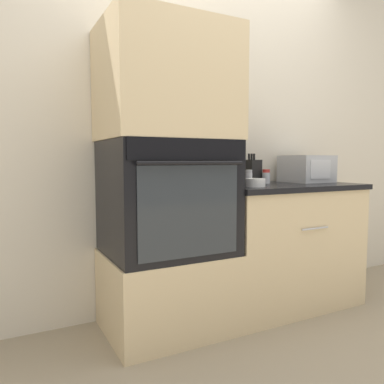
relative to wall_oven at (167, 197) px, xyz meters
The scene contains 12 objects.
ground_plane 0.94m from the wall_oven, 38.86° to the right, with size 12.00×12.00×0.00m, color gray.
wall_back 0.66m from the wall_oven, 42.19° to the left, with size 8.00×0.05×2.50m.
oven_cabinet_base 0.57m from the wall_oven, 90.00° to the left, with size 0.74×0.60×0.48m.
wall_oven is the anchor object (origin of this frame).
oven_cabinet_upper 0.66m from the wall_oven, 90.00° to the left, with size 0.74×0.60×0.65m.
counter_unit 0.97m from the wall_oven, ahead, with size 1.06×0.63×0.86m.
microwave 1.22m from the wall_oven, ahead, with size 0.31×0.32×0.20m.
knife_block 0.80m from the wall_oven, 14.91° to the left, with size 0.09×0.14×0.21m.
bowl 0.56m from the wall_oven, 13.66° to the right, with size 0.13×0.13×0.05m.
condiment_jar_near 0.83m from the wall_oven, ahead, with size 0.06×0.06×0.10m.
condiment_jar_mid 0.59m from the wall_oven, 22.19° to the left, with size 0.05×0.05×0.06m.
condiment_jar_far 0.62m from the wall_oven, ahead, with size 0.05×0.05×0.10m.
Camera 1 is at (-1.26, -1.73, 1.03)m, focal length 35.00 mm.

